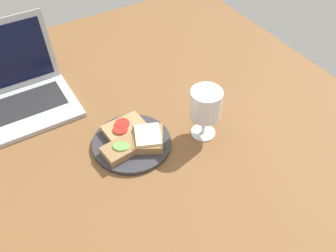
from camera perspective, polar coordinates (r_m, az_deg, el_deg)
The scene contains 7 objects.
wooden_table at distance 106.08cm, azimuth -5.21°, elevation -2.32°, with size 140.00×140.00×3.00cm, color brown.
plate at distance 102.73cm, azimuth -5.54°, elevation -2.60°, with size 21.54×21.54×1.29cm, color #333338.
sandwich_with_tomato at distance 104.46cm, azimuth -6.66°, elevation -0.36°, with size 11.83×8.53×2.50cm.
sandwich_with_cucumber at distance 99.08cm, azimuth -7.14°, elevation -3.52°, with size 10.31×7.46×2.61cm.
sandwich_with_cheese at distance 100.72cm, azimuth -3.06°, elevation -1.85°, with size 11.47×11.98×3.15cm.
wine_glass at distance 99.22cm, azimuth 5.74°, elevation 3.02°, with size 8.54×8.54×15.06cm.
laptop at distance 120.61cm, azimuth -22.39°, elevation 4.97°, with size 31.54×27.00×22.74cm.
Camera 1 is at (-28.48, -66.44, 79.14)cm, focal length 40.00 mm.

